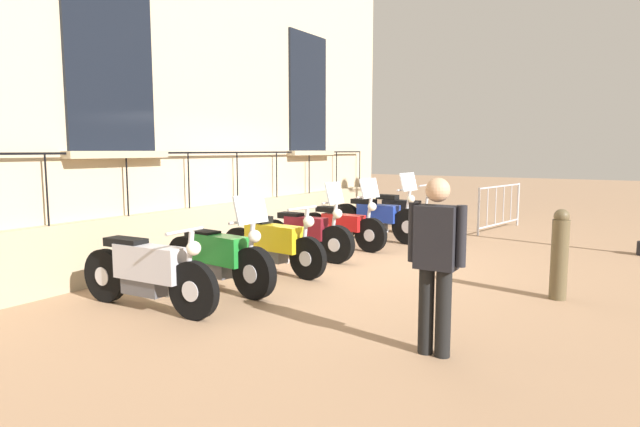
{
  "coord_description": "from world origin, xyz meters",
  "views": [
    {
      "loc": [
        4.39,
        -7.47,
        1.85
      ],
      "look_at": [
        -0.23,
        0.0,
        0.8
      ],
      "focal_mm": 29.85,
      "sensor_mm": 36.0,
      "label": 1
    }
  ],
  "objects_px": {
    "motorcycle_silver": "(148,272)",
    "motorcycle_black": "(400,213)",
    "pedestrian_standing": "(436,257)",
    "motorcycle_green": "(219,258)",
    "crowd_barrier": "(500,206)",
    "motorcycle_red": "(342,226)",
    "motorcycle_maroon": "(305,235)",
    "motorcycle_blue": "(377,219)",
    "motorcycle_yellow": "(272,244)",
    "bollard": "(560,254)"
  },
  "relations": [
    {
      "from": "motorcycle_green",
      "to": "crowd_barrier",
      "type": "distance_m",
      "value": 7.65
    },
    {
      "from": "motorcycle_red",
      "to": "motorcycle_green",
      "type": "bearing_deg",
      "value": -88.25
    },
    {
      "from": "motorcycle_blue",
      "to": "pedestrian_standing",
      "type": "height_order",
      "value": "pedestrian_standing"
    },
    {
      "from": "motorcycle_black",
      "to": "crowd_barrier",
      "type": "relative_size",
      "value": 0.93
    },
    {
      "from": "crowd_barrier",
      "to": "pedestrian_standing",
      "type": "xyz_separation_m",
      "value": [
        1.32,
        -8.07,
        0.34
      ]
    },
    {
      "from": "motorcycle_black",
      "to": "motorcycle_silver",
      "type": "bearing_deg",
      "value": -91.28
    },
    {
      "from": "motorcycle_black",
      "to": "pedestrian_standing",
      "type": "height_order",
      "value": "pedestrian_standing"
    },
    {
      "from": "motorcycle_yellow",
      "to": "motorcycle_green",
      "type": "bearing_deg",
      "value": -88.38
    },
    {
      "from": "motorcycle_blue",
      "to": "pedestrian_standing",
      "type": "xyz_separation_m",
      "value": [
        3.12,
        -5.31,
        0.45
      ]
    },
    {
      "from": "motorcycle_red",
      "to": "crowd_barrier",
      "type": "xyz_separation_m",
      "value": [
        1.97,
        3.91,
        0.14
      ]
    },
    {
      "from": "motorcycle_black",
      "to": "pedestrian_standing",
      "type": "distance_m",
      "value": 7.22
    },
    {
      "from": "motorcycle_green",
      "to": "motorcycle_red",
      "type": "relative_size",
      "value": 1.02
    },
    {
      "from": "motorcycle_green",
      "to": "motorcycle_black",
      "type": "relative_size",
      "value": 1.0
    },
    {
      "from": "motorcycle_silver",
      "to": "bollard",
      "type": "bearing_deg",
      "value": 37.09
    },
    {
      "from": "motorcycle_red",
      "to": "motorcycle_blue",
      "type": "relative_size",
      "value": 0.87
    },
    {
      "from": "crowd_barrier",
      "to": "bollard",
      "type": "xyz_separation_m",
      "value": [
        2.01,
        -5.5,
        0.01
      ]
    },
    {
      "from": "motorcycle_yellow",
      "to": "pedestrian_standing",
      "type": "height_order",
      "value": "pedestrian_standing"
    },
    {
      "from": "motorcycle_green",
      "to": "pedestrian_standing",
      "type": "distance_m",
      "value": 3.29
    },
    {
      "from": "motorcycle_maroon",
      "to": "motorcycle_red",
      "type": "bearing_deg",
      "value": 87.44
    },
    {
      "from": "pedestrian_standing",
      "to": "motorcycle_blue",
      "type": "bearing_deg",
      "value": 120.46
    },
    {
      "from": "motorcycle_maroon",
      "to": "pedestrian_standing",
      "type": "bearing_deg",
      "value": -41.45
    },
    {
      "from": "motorcycle_green",
      "to": "motorcycle_yellow",
      "type": "xyz_separation_m",
      "value": [
        -0.03,
        1.21,
        0.0
      ]
    },
    {
      "from": "motorcycle_yellow",
      "to": "motorcycle_maroon",
      "type": "relative_size",
      "value": 1.07
    },
    {
      "from": "motorcycle_silver",
      "to": "crowd_barrier",
      "type": "xyz_separation_m",
      "value": [
        1.96,
        8.51,
        0.12
      ]
    },
    {
      "from": "motorcycle_yellow",
      "to": "motorcycle_red",
      "type": "distance_m",
      "value": 2.3
    },
    {
      "from": "motorcycle_silver",
      "to": "motorcycle_blue",
      "type": "xyz_separation_m",
      "value": [
        0.16,
        5.75,
        0.0
      ]
    },
    {
      "from": "motorcycle_black",
      "to": "pedestrian_standing",
      "type": "xyz_separation_m",
      "value": [
        3.13,
        -6.5,
        0.47
      ]
    },
    {
      "from": "motorcycle_maroon",
      "to": "bollard",
      "type": "xyz_separation_m",
      "value": [
        4.04,
        -0.39,
        0.15
      ]
    },
    {
      "from": "motorcycle_blue",
      "to": "bollard",
      "type": "height_order",
      "value": "motorcycle_blue"
    },
    {
      "from": "motorcycle_red",
      "to": "motorcycle_blue",
      "type": "distance_m",
      "value": 1.16
    },
    {
      "from": "pedestrian_standing",
      "to": "motorcycle_yellow",
      "type": "bearing_deg",
      "value": 150.01
    },
    {
      "from": "motorcycle_maroon",
      "to": "motorcycle_black",
      "type": "relative_size",
      "value": 0.96
    },
    {
      "from": "motorcycle_red",
      "to": "pedestrian_standing",
      "type": "relative_size",
      "value": 1.22
    },
    {
      "from": "motorcycle_red",
      "to": "motorcycle_yellow",
      "type": "bearing_deg",
      "value": -88.18
    },
    {
      "from": "motorcycle_silver",
      "to": "motorcycle_black",
      "type": "relative_size",
      "value": 1.03
    },
    {
      "from": "bollard",
      "to": "pedestrian_standing",
      "type": "relative_size",
      "value": 0.7
    },
    {
      "from": "motorcycle_red",
      "to": "motorcycle_black",
      "type": "height_order",
      "value": "motorcycle_red"
    },
    {
      "from": "bollard",
      "to": "pedestrian_standing",
      "type": "height_order",
      "value": "pedestrian_standing"
    },
    {
      "from": "motorcycle_silver",
      "to": "motorcycle_red",
      "type": "distance_m",
      "value": 4.6
    },
    {
      "from": "motorcycle_black",
      "to": "bollard",
      "type": "xyz_separation_m",
      "value": [
        3.82,
        -3.93,
        0.13
      ]
    },
    {
      "from": "motorcycle_green",
      "to": "pedestrian_standing",
      "type": "height_order",
      "value": "pedestrian_standing"
    },
    {
      "from": "motorcycle_yellow",
      "to": "bollard",
      "type": "relative_size",
      "value": 1.82
    },
    {
      "from": "motorcycle_silver",
      "to": "motorcycle_blue",
      "type": "bearing_deg",
      "value": 88.37
    },
    {
      "from": "motorcycle_red",
      "to": "motorcycle_silver",
      "type": "bearing_deg",
      "value": -89.88
    },
    {
      "from": "motorcycle_maroon",
      "to": "motorcycle_blue",
      "type": "height_order",
      "value": "motorcycle_blue"
    },
    {
      "from": "motorcycle_blue",
      "to": "crowd_barrier",
      "type": "bearing_deg",
      "value": 56.93
    },
    {
      "from": "bollard",
      "to": "motorcycle_maroon",
      "type": "bearing_deg",
      "value": 174.45
    },
    {
      "from": "motorcycle_blue",
      "to": "motorcycle_silver",
      "type": "bearing_deg",
      "value": -91.63
    },
    {
      "from": "motorcycle_green",
      "to": "motorcycle_red",
      "type": "bearing_deg",
      "value": 91.75
    },
    {
      "from": "motorcycle_yellow",
      "to": "motorcycle_black",
      "type": "relative_size",
      "value": 1.02
    }
  ]
}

